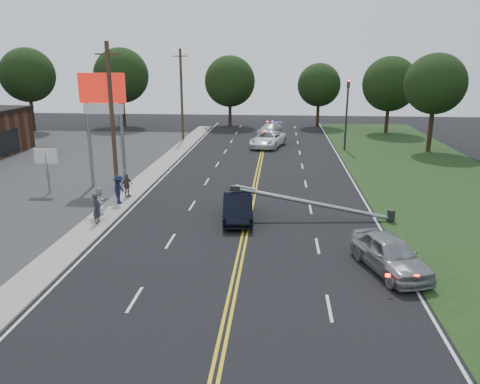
# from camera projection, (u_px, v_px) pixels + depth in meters

# --- Properties ---
(ground) EXTENTS (120.00, 120.00, 0.00)m
(ground) POSITION_uv_depth(u_px,v_px,m) (235.00, 280.00, 19.57)
(ground) COLOR black
(ground) RESTS_ON ground
(sidewalk) EXTENTS (1.80, 70.00, 0.12)m
(sidewalk) POSITION_uv_depth(u_px,v_px,m) (119.00, 203.00, 29.83)
(sidewalk) COLOR gray
(sidewalk) RESTS_ON ground
(grass_verge) EXTENTS (12.00, 80.00, 0.01)m
(grass_verge) POSITION_uv_depth(u_px,v_px,m) (475.00, 213.00, 28.03)
(grass_verge) COLOR #173213
(grass_verge) RESTS_ON ground
(centerline_yellow) EXTENTS (0.36, 80.00, 0.00)m
(centerline_yellow) POSITION_uv_depth(u_px,v_px,m) (251.00, 207.00, 29.15)
(centerline_yellow) COLOR gold
(centerline_yellow) RESTS_ON ground
(pylon_sign) EXTENTS (3.20, 0.35, 8.00)m
(pylon_sign) POSITION_uv_depth(u_px,v_px,m) (103.00, 103.00, 32.20)
(pylon_sign) COLOR gray
(pylon_sign) RESTS_ON ground
(small_sign) EXTENTS (1.60, 0.14, 3.10)m
(small_sign) POSITION_uv_depth(u_px,v_px,m) (46.00, 160.00, 31.58)
(small_sign) COLOR gray
(small_sign) RESTS_ON ground
(traffic_signal) EXTENTS (0.28, 0.41, 7.05)m
(traffic_signal) POSITION_uv_depth(u_px,v_px,m) (347.00, 108.00, 46.47)
(traffic_signal) COLOR #2D2D30
(traffic_signal) RESTS_ON ground
(fallen_streetlight) EXTENTS (9.36, 0.44, 1.91)m
(fallen_streetlight) POSITION_uv_depth(u_px,v_px,m) (322.00, 204.00, 26.64)
(fallen_streetlight) COLOR #2D2D30
(fallen_streetlight) RESTS_ON ground
(utility_pole_mid) EXTENTS (1.60, 0.28, 10.00)m
(utility_pole_mid) POSITION_uv_depth(u_px,v_px,m) (112.00, 120.00, 30.43)
(utility_pole_mid) COLOR #382619
(utility_pole_mid) RESTS_ON ground
(utility_pole_far) EXTENTS (1.60, 0.28, 10.00)m
(utility_pole_far) POSITION_uv_depth(u_px,v_px,m) (182.00, 95.00, 51.51)
(utility_pole_far) COLOR #382619
(utility_pole_far) RESTS_ON ground
(tree_4) EXTENTS (6.65, 6.65, 10.32)m
(tree_4) POSITION_uv_depth(u_px,v_px,m) (28.00, 75.00, 57.94)
(tree_4) COLOR black
(tree_4) RESTS_ON ground
(tree_5) EXTENTS (7.24, 7.24, 10.41)m
(tree_5) POSITION_uv_depth(u_px,v_px,m) (121.00, 76.00, 62.20)
(tree_5) COLOR black
(tree_5) RESTS_ON ground
(tree_6) EXTENTS (6.80, 6.80, 9.41)m
(tree_6) POSITION_uv_depth(u_px,v_px,m) (230.00, 81.00, 62.87)
(tree_6) COLOR black
(tree_6) RESTS_ON ground
(tree_7) EXTENTS (5.73, 5.73, 8.43)m
(tree_7) POSITION_uv_depth(u_px,v_px,m) (319.00, 85.00, 62.39)
(tree_7) COLOR black
(tree_7) RESTS_ON ground
(tree_8) EXTENTS (6.62, 6.62, 9.29)m
(tree_8) POSITION_uv_depth(u_px,v_px,m) (390.00, 84.00, 56.76)
(tree_8) COLOR black
(tree_8) RESTS_ON ground
(tree_9) EXTENTS (5.83, 5.83, 9.52)m
(tree_9) POSITION_uv_depth(u_px,v_px,m) (435.00, 84.00, 44.93)
(tree_9) COLOR black
(tree_9) RESTS_ON ground
(crashed_sedan) EXTENTS (2.07, 4.81, 1.54)m
(crashed_sedan) POSITION_uv_depth(u_px,v_px,m) (238.00, 207.00, 26.74)
(crashed_sedan) COLOR black
(crashed_sedan) RESTS_ON ground
(waiting_sedan) EXTENTS (3.23, 5.02, 1.59)m
(waiting_sedan) POSITION_uv_depth(u_px,v_px,m) (390.00, 254.00, 20.19)
(waiting_sedan) COLOR gray
(waiting_sedan) RESTS_ON ground
(emergency_a) EXTENTS (4.08, 6.29, 1.61)m
(emergency_a) POSITION_uv_depth(u_px,v_px,m) (268.00, 139.00, 48.93)
(emergency_a) COLOR white
(emergency_a) RESTS_ON ground
(emergency_b) EXTENTS (3.33, 5.19, 1.40)m
(emergency_b) POSITION_uv_depth(u_px,v_px,m) (270.00, 129.00, 56.63)
(emergency_b) COLOR silver
(emergency_b) RESTS_ON ground
(bystander_a) EXTENTS (0.41, 0.62, 1.68)m
(bystander_a) POSITION_uv_depth(u_px,v_px,m) (97.00, 208.00, 25.81)
(bystander_a) COLOR #292A31
(bystander_a) RESTS_ON sidewalk
(bystander_b) EXTENTS (0.68, 0.86, 1.72)m
(bystander_b) POSITION_uv_depth(u_px,v_px,m) (100.00, 202.00, 26.93)
(bystander_b) COLOR silver
(bystander_b) RESTS_ON sidewalk
(bystander_c) EXTENTS (0.72, 1.21, 1.84)m
(bystander_c) POSITION_uv_depth(u_px,v_px,m) (119.00, 189.00, 29.27)
(bystander_c) COLOR #171B3B
(bystander_c) RESTS_ON sidewalk
(bystander_d) EXTENTS (0.81, 0.99, 1.57)m
(bystander_d) POSITION_uv_depth(u_px,v_px,m) (127.00, 185.00, 30.74)
(bystander_d) COLOR #5D504A
(bystander_d) RESTS_ON sidewalk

